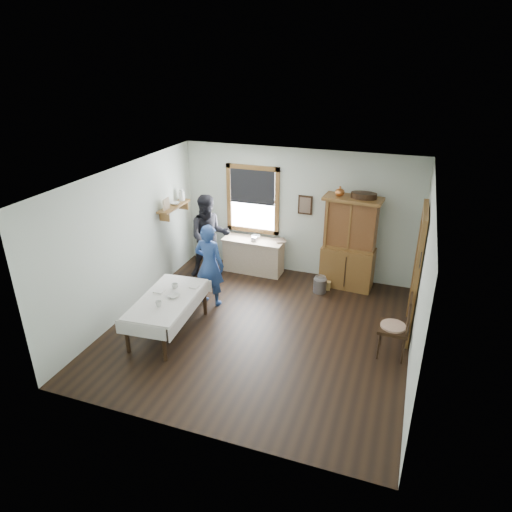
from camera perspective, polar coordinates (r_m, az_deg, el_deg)
name	(u,v)px	position (r m, az deg, el deg)	size (l,w,h in m)	color
room	(259,260)	(7.41, 0.40, -0.48)	(5.01, 5.01, 2.70)	black
window	(253,196)	(9.80, -0.41, 7.51)	(1.18, 0.07, 1.48)	white
doorway	(418,271)	(7.93, 19.54, -1.74)	(0.09, 1.14, 2.22)	#4E4037
wall_shelf	(175,205)	(9.57, -10.12, 6.35)	(0.24, 1.00, 0.44)	brown
framed_picture	(305,205)	(9.51, 6.16, 6.34)	(0.30, 0.04, 0.40)	black
rug_beater	(422,252)	(7.20, 19.99, 0.45)	(0.27, 0.27, 0.01)	black
work_counter	(253,256)	(9.94, -0.32, 0.05)	(1.32, 0.50, 0.75)	tan
china_hutch	(349,243)	(9.27, 11.57, 1.55)	(1.12, 0.53, 1.90)	brown
dining_table	(168,315)	(7.99, -10.90, -7.24)	(0.88, 1.68, 0.67)	silver
spindle_chair	(394,326)	(7.50, 16.87, -8.31)	(0.50, 0.50, 1.08)	black
pail	(320,285)	(9.28, 7.99, -3.66)	(0.27, 0.27, 0.29)	gray
wicker_basket	(323,284)	(9.46, 8.41, -3.48)	(0.30, 0.21, 0.18)	#9F8248
woman_blue	(210,268)	(8.57, -5.82, -1.50)	(0.54, 0.36, 1.49)	navy
figure_dark	(209,239)	(9.66, -5.84, 2.09)	(0.81, 0.63, 1.66)	black
table_cup_a	(175,286)	(8.07, -10.10, -3.69)	(0.11, 0.11, 0.09)	silver
table_cup_b	(159,304)	(7.56, -12.07, -5.88)	(0.10, 0.10, 0.10)	silver
table_bowl	(174,296)	(7.80, -10.27, -4.90)	(0.22, 0.22, 0.05)	silver
counter_book	(276,241)	(9.71, 2.47, 1.90)	(0.17, 0.23, 0.02)	brown
counter_bowl	(256,237)	(9.86, -0.05, 2.41)	(0.20, 0.20, 0.06)	silver
shelf_bowl	(175,203)	(9.57, -10.09, 6.51)	(0.22, 0.22, 0.05)	silver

